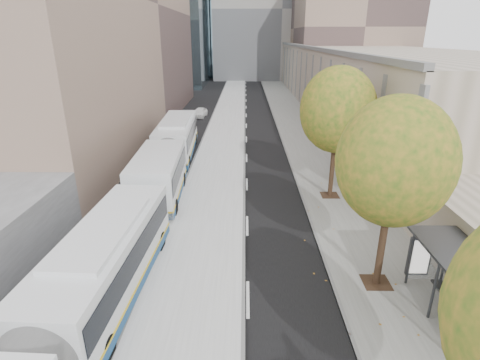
{
  "coord_description": "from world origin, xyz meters",
  "views": [
    {
      "loc": [
        -1.79,
        0.17,
        9.47
      ],
      "look_at": [
        -2.04,
        18.31,
        2.5
      ],
      "focal_mm": 28.0,
      "sensor_mm": 36.0,
      "label": 1
    }
  ],
  "objects_px": {
    "bus_near": "(56,335)",
    "bus_far": "(171,150)",
    "bus_shelter": "(466,268)",
    "distant_car": "(200,112)"
  },
  "relations": [
    {
      "from": "bus_near",
      "to": "bus_far",
      "type": "relative_size",
      "value": 0.95
    },
    {
      "from": "bus_near",
      "to": "bus_far",
      "type": "distance_m",
      "value": 18.23
    },
    {
      "from": "bus_near",
      "to": "bus_shelter",
      "type": "bearing_deg",
      "value": 13.42
    },
    {
      "from": "bus_shelter",
      "to": "bus_far",
      "type": "height_order",
      "value": "bus_far"
    },
    {
      "from": "bus_shelter",
      "to": "bus_near",
      "type": "height_order",
      "value": "bus_near"
    },
    {
      "from": "bus_far",
      "to": "distant_car",
      "type": "relative_size",
      "value": 5.11
    },
    {
      "from": "bus_shelter",
      "to": "distant_car",
      "type": "height_order",
      "value": "bus_shelter"
    },
    {
      "from": "bus_shelter",
      "to": "bus_far",
      "type": "xyz_separation_m",
      "value": [
        -12.97,
        15.74,
        -0.58
      ]
    },
    {
      "from": "bus_far",
      "to": "distant_car",
      "type": "xyz_separation_m",
      "value": [
        -0.16,
        20.11,
        -1.02
      ]
    },
    {
      "from": "bus_far",
      "to": "distant_car",
      "type": "height_order",
      "value": "bus_far"
    }
  ]
}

